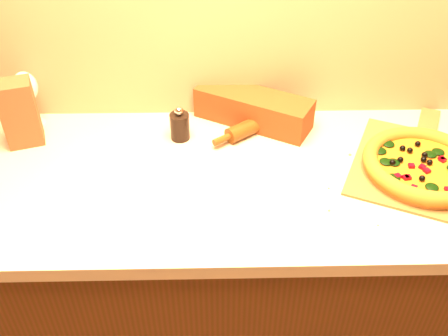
# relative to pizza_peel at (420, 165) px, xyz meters

# --- Properties ---
(cabinet) EXTENTS (2.80, 0.65, 0.86)m
(cabinet) POSITION_rel_pizza_peel_xyz_m (-0.55, -0.02, -0.47)
(cabinet) COLOR #4C2E10
(cabinet) RESTS_ON ground
(countertop) EXTENTS (2.84, 0.68, 0.04)m
(countertop) POSITION_rel_pizza_peel_xyz_m (-0.55, -0.02, -0.02)
(countertop) COLOR beige
(countertop) RESTS_ON cabinet
(pizza_peel) EXTENTS (0.49, 0.58, 0.01)m
(pizza_peel) POSITION_rel_pizza_peel_xyz_m (0.00, 0.00, 0.00)
(pizza_peel) COLOR brown
(pizza_peel) RESTS_ON countertop
(pizza) EXTENTS (0.34, 0.34, 0.05)m
(pizza) POSITION_rel_pizza_peel_xyz_m (-0.01, -0.03, 0.03)
(pizza) COLOR #C07230
(pizza) RESTS_ON pizza_peel
(pepper_grinder) EXTENTS (0.06, 0.06, 0.11)m
(pepper_grinder) POSITION_rel_pizza_peel_xyz_m (-0.69, 0.15, 0.04)
(pepper_grinder) COLOR black
(pepper_grinder) RESTS_ON countertop
(rolling_pin) EXTENTS (0.30, 0.23, 0.05)m
(rolling_pin) POSITION_rel_pizza_peel_xyz_m (-0.45, 0.20, 0.02)
(rolling_pin) COLOR #582C0F
(rolling_pin) RESTS_ON countertop
(bread_bag) EXTENTS (0.38, 0.28, 0.10)m
(bread_bag) POSITION_rel_pizza_peel_xyz_m (-0.47, 0.24, 0.05)
(bread_bag) COLOR brown
(bread_bag) RESTS_ON countertop
(wine_glass) EXTENTS (0.07, 0.07, 0.18)m
(wine_glass) POSITION_rel_pizza_peel_xyz_m (-1.16, 0.24, 0.13)
(wine_glass) COLOR silver
(wine_glass) RESTS_ON countertop
(paper_bag) EXTENTS (0.12, 0.11, 0.20)m
(paper_bag) POSITION_rel_pizza_peel_xyz_m (-1.16, 0.15, 0.10)
(paper_bag) COLOR brown
(paper_bag) RESTS_ON countertop
(dark_jar) EXTENTS (0.07, 0.07, 0.12)m
(dark_jar) POSITION_rel_pizza_peel_xyz_m (-1.19, 0.16, 0.06)
(dark_jar) COLOR black
(dark_jar) RESTS_ON countertop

